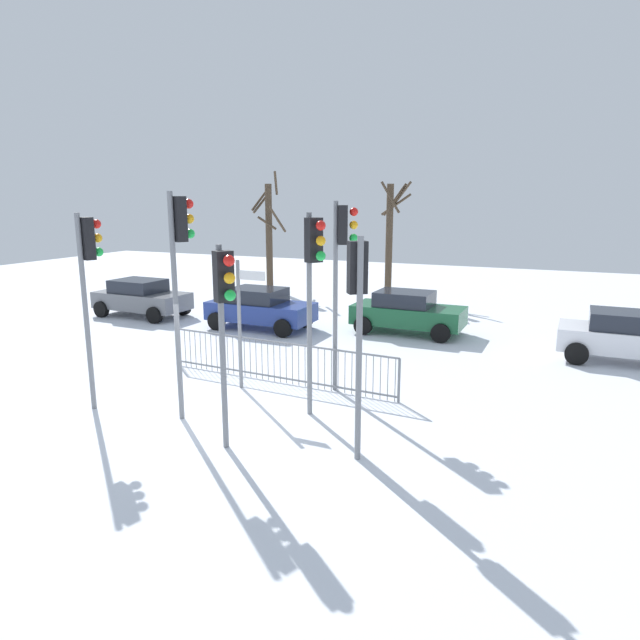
% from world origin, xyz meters
% --- Properties ---
extents(ground_plane, '(60.00, 60.00, 0.00)m').
position_xyz_m(ground_plane, '(0.00, 0.00, 0.00)').
color(ground_plane, white).
extents(traffic_light_mid_left, '(0.50, 0.43, 3.83)m').
position_xyz_m(traffic_light_mid_left, '(1.03, -1.46, 2.80)').
color(traffic_light_mid_left, slate).
rests_on(traffic_light_mid_left, ground).
extents(traffic_light_rear_left, '(0.44, 0.49, 4.01)m').
position_xyz_m(traffic_light_rear_left, '(3.27, -0.74, 2.94)').
color(traffic_light_rear_left, slate).
rests_on(traffic_light_rear_left, ground).
extents(traffic_light_foreground_left, '(0.54, 0.38, 4.56)m').
position_xyz_m(traffic_light_foreground_left, '(1.72, 2.51, 3.34)').
color(traffic_light_foreground_left, slate).
rests_on(traffic_light_foreground_left, ground).
extents(traffic_light_mid_right, '(0.37, 0.55, 4.33)m').
position_xyz_m(traffic_light_mid_right, '(-2.87, -0.73, 3.17)').
color(traffic_light_mid_right, slate).
rests_on(traffic_light_mid_right, ground).
extents(traffic_light_rear_right, '(0.38, 0.54, 4.76)m').
position_xyz_m(traffic_light_rear_right, '(-0.68, -0.43, 3.48)').
color(traffic_light_rear_right, slate).
rests_on(traffic_light_rear_right, ground).
extents(traffic_light_foreground_right, '(0.51, 0.42, 4.34)m').
position_xyz_m(traffic_light_foreground_right, '(1.80, 0.69, 3.18)').
color(traffic_light_foreground_right, slate).
rests_on(traffic_light_foreground_right, ground).
extents(direction_sign_post, '(0.79, 0.09, 3.19)m').
position_xyz_m(direction_sign_post, '(-0.55, 1.66, 1.78)').
color(direction_sign_post, slate).
rests_on(direction_sign_post, ground).
extents(pedestrian_guard_railing, '(6.60, 0.48, 1.07)m').
position_xyz_m(pedestrian_guard_railing, '(-0.01, 2.43, 0.55)').
color(pedestrian_guard_railing, slate).
rests_on(pedestrian_guard_railing, ground).
extents(car_green_trailing, '(3.84, 2.00, 1.47)m').
position_xyz_m(car_green_trailing, '(1.68, 8.97, 0.77)').
color(car_green_trailing, '#195933').
rests_on(car_green_trailing, ground).
extents(car_blue_mid, '(3.82, 1.97, 1.47)m').
position_xyz_m(car_blue_mid, '(-3.39, 7.56, 0.77)').
color(car_blue_mid, navy).
rests_on(car_blue_mid, ground).
extents(car_grey_near, '(3.85, 2.02, 1.47)m').
position_xyz_m(car_grey_near, '(-8.83, 7.59, 0.77)').
color(car_grey_near, slate).
rests_on(car_grey_near, ground).
extents(car_white_far, '(3.84, 2.00, 1.47)m').
position_xyz_m(car_white_far, '(8.41, 7.98, 0.77)').
color(car_white_far, silver).
rests_on(car_white_far, ground).
extents(bare_tree_centre, '(1.63, 1.56, 5.41)m').
position_xyz_m(bare_tree_centre, '(-1.11, 16.12, 2.92)').
color(bare_tree_centre, '#473828').
rests_on(bare_tree_centre, ground).
extents(bare_tree_right, '(1.58, 1.55, 5.96)m').
position_xyz_m(bare_tree_right, '(-7.37, 15.65, 2.90)').
color(bare_tree_right, '#473828').
rests_on(bare_tree_right, ground).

